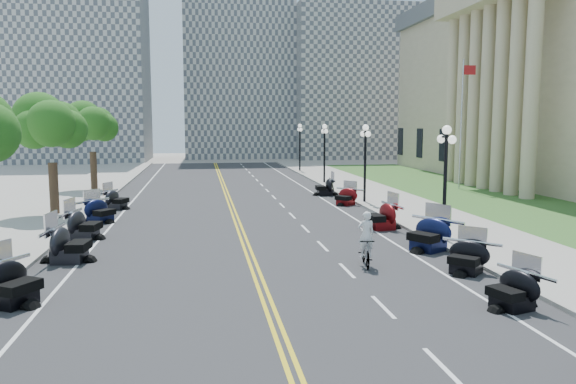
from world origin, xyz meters
name	(u,v)px	position (x,y,z in m)	size (l,w,h in m)	color
ground	(257,274)	(0.00, 0.00, 0.00)	(160.00, 160.00, 0.00)	gray
road	(238,223)	(0.00, 10.00, 0.00)	(16.00, 90.00, 0.01)	#333335
centerline_yellow_a	(235,223)	(-0.12, 10.00, 0.01)	(0.12, 90.00, 0.00)	yellow
centerline_yellow_b	(240,223)	(0.12, 10.00, 0.01)	(0.12, 90.00, 0.00)	yellow
edge_line_north	(357,220)	(6.40, 10.00, 0.01)	(0.12, 90.00, 0.00)	white
edge_line_south	(110,227)	(-6.40, 10.00, 0.01)	(0.12, 90.00, 0.00)	white
lane_dash_4	(443,367)	(3.20, -8.00, 0.01)	(0.12, 2.00, 0.00)	white
lane_dash_5	(383,307)	(3.20, -4.00, 0.01)	(0.12, 2.00, 0.00)	white
lane_dash_6	(347,270)	(3.20, 0.00, 0.01)	(0.12, 2.00, 0.00)	white
lane_dash_7	(323,246)	(3.20, 4.00, 0.01)	(0.12, 2.00, 0.00)	white
lane_dash_8	(305,229)	(3.20, 8.00, 0.01)	(0.12, 2.00, 0.00)	white
lane_dash_9	(292,216)	(3.20, 12.00, 0.01)	(0.12, 2.00, 0.00)	white
lane_dash_10	(282,205)	(3.20, 16.00, 0.01)	(0.12, 2.00, 0.00)	white
lane_dash_11	(274,197)	(3.20, 20.00, 0.01)	(0.12, 2.00, 0.00)	white
lane_dash_12	(267,190)	(3.20, 24.00, 0.01)	(0.12, 2.00, 0.00)	white
lane_dash_13	(262,185)	(3.20, 28.00, 0.01)	(0.12, 2.00, 0.00)	white
lane_dash_14	(257,180)	(3.20, 32.00, 0.01)	(0.12, 2.00, 0.00)	white
lane_dash_15	(253,176)	(3.20, 36.00, 0.01)	(0.12, 2.00, 0.00)	white
lane_dash_16	(249,173)	(3.20, 40.00, 0.01)	(0.12, 2.00, 0.00)	white
lane_dash_17	(246,169)	(3.20, 44.00, 0.01)	(0.12, 2.00, 0.00)	white
lane_dash_18	(244,167)	(3.20, 48.00, 0.01)	(0.12, 2.00, 0.00)	white
lane_dash_19	(241,164)	(3.20, 52.00, 0.01)	(0.12, 2.00, 0.00)	white
sidewalk_north	(429,217)	(10.50, 10.00, 0.07)	(5.00, 90.00, 0.15)	#9E9991
sidewalk_south	(24,228)	(-10.50, 10.00, 0.07)	(5.00, 90.00, 0.15)	#9E9991
lawn	(478,196)	(17.50, 18.00, 0.05)	(9.00, 60.00, 0.10)	#356023
distant_block_a	(78,65)	(-18.00, 62.00, 13.00)	(18.00, 14.00, 26.00)	gray
distant_block_b	(238,58)	(4.00, 68.00, 15.00)	(16.00, 12.00, 30.00)	gray
distant_block_c	(358,85)	(22.00, 65.00, 11.00)	(20.00, 14.00, 22.00)	gray
street_lamp_2	(445,183)	(8.60, 4.00, 2.60)	(0.50, 1.20, 4.90)	black
street_lamp_3	(365,164)	(8.60, 16.00, 2.60)	(0.50, 1.20, 4.90)	black
street_lamp_4	(324,154)	(8.60, 28.00, 2.60)	(0.50, 1.20, 4.90)	black
street_lamp_5	(300,148)	(8.60, 40.00, 2.60)	(0.50, 1.20, 4.90)	black
flagpole	(461,126)	(18.00, 22.00, 5.00)	(1.10, 0.20, 10.00)	silver
tree_3	(51,131)	(-10.00, 14.00, 4.75)	(4.80, 4.80, 9.20)	#235619
tree_4	(92,129)	(-10.00, 26.00, 4.75)	(4.80, 4.80, 9.20)	#235619
motorcycle_n_4	(513,288)	(6.72, -4.72, 0.62)	(1.77, 1.77, 1.24)	black
motorcycle_n_5	(467,255)	(7.21, -0.96, 0.64)	(1.82, 1.82, 1.27)	black
motorcycle_n_6	(428,232)	(7.28, 2.52, 0.76)	(2.18, 2.18, 1.53)	black
motorcycle_n_7	(382,215)	(6.88, 7.31, 0.74)	(2.10, 2.10, 1.47)	#590A0C
motorcycle_n_9	(346,196)	(7.22, 15.50, 0.62)	(1.76, 1.76, 1.23)	#590A0C
motorcycle_n_10	(325,186)	(6.96, 20.42, 0.70)	(1.99, 1.99, 1.39)	black
motorcycle_s_5	(11,281)	(-7.26, -2.21, 0.73)	(2.08, 2.08, 1.45)	black
motorcycle_s_6	(69,242)	(-6.78, 2.82, 0.77)	(2.20, 2.20, 1.54)	black
motorcycle_s_7	(83,223)	(-7.09, 7.06, 0.75)	(2.13, 2.13, 1.49)	black
motorcycle_s_8	(100,209)	(-7.11, 11.45, 0.69)	(1.98, 1.98, 1.38)	black
motorcycle_s_9	(116,198)	(-6.94, 16.02, 0.66)	(1.89, 1.89, 1.32)	black
bicycle	(366,252)	(4.03, 0.49, 0.54)	(0.51, 1.80, 1.08)	#A51414
cyclist_rider	(366,214)	(4.03, 0.49, 1.92)	(0.61, 0.40, 1.68)	silver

